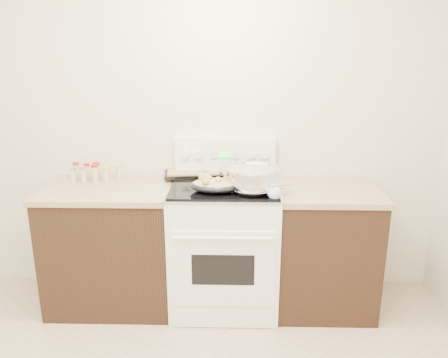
{
  "coord_description": "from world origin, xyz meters",
  "views": [
    {
      "loc": [
        0.42,
        -1.53,
        1.86
      ],
      "look_at": [
        0.35,
        1.37,
        1.0
      ],
      "focal_mm": 35.0,
      "sensor_mm": 36.0,
      "label": 1
    }
  ],
  "objects": [
    {
      "name": "room_shell",
      "position": [
        0.0,
        0.0,
        1.7
      ],
      "size": [
        4.1,
        3.6,
        2.75
      ],
      "color": "beige",
      "rests_on": "ground"
    },
    {
      "name": "wooden_spoon",
      "position": [
        0.43,
        1.28,
        0.95
      ],
      "size": [
        0.04,
        0.25,
        0.04
      ],
      "color": "#A47D4B",
      "rests_on": "kitchen_range"
    },
    {
      "name": "mixing_bowl",
      "position": [
        0.54,
        1.28,
        1.03
      ],
      "size": [
        0.46,
        0.46,
        0.22
      ],
      "color": "silver",
      "rests_on": "kitchen_range"
    },
    {
      "name": "blue_ladle",
      "position": [
        0.69,
        1.15,
        0.98
      ],
      "size": [
        0.2,
        0.25,
        0.11
      ],
      "color": "#9CC7E8",
      "rests_on": "kitchen_range"
    },
    {
      "name": "counter_left",
      "position": [
        -0.48,
        1.43,
        0.46
      ],
      "size": [
        0.93,
        0.67,
        0.92
      ],
      "color": "black",
      "rests_on": "ground"
    },
    {
      "name": "kitchen_range",
      "position": [
        0.35,
        1.42,
        0.49
      ],
      "size": [
        0.78,
        0.73,
        1.22
      ],
      "color": "white",
      "rests_on": "ground"
    },
    {
      "name": "counter_right",
      "position": [
        1.08,
        1.43,
        0.46
      ],
      "size": [
        0.73,
        0.67,
        0.92
      ],
      "color": "black",
      "rests_on": "ground"
    },
    {
      "name": "roasting_pan",
      "position": [
        0.3,
        1.27,
        0.99
      ],
      "size": [
        0.35,
        0.25,
        0.11
      ],
      "color": "black",
      "rests_on": "kitchen_range"
    },
    {
      "name": "baking_sheet",
      "position": [
        0.11,
        1.7,
        0.96
      ],
      "size": [
        0.47,
        0.36,
        0.06
      ],
      "color": "black",
      "rests_on": "kitchen_range"
    },
    {
      "name": "spice_jars",
      "position": [
        -0.63,
        1.59,
        0.98
      ],
      "size": [
        0.37,
        0.15,
        0.13
      ],
      "color": "#BFB28C",
      "rests_on": "counter_left"
    }
  ]
}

